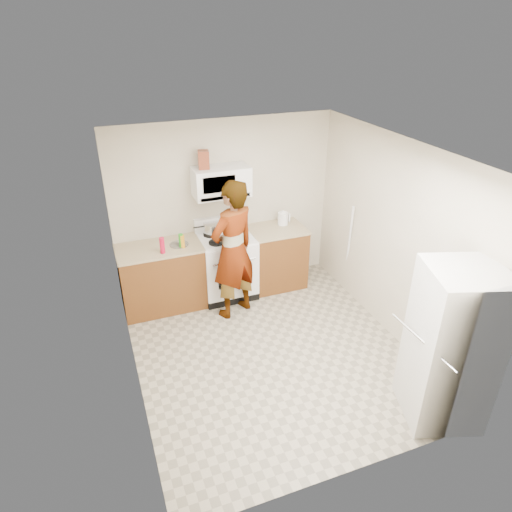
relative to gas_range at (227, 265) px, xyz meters
name	(u,v)px	position (x,y,z in m)	size (l,w,h in m)	color
floor	(271,352)	(0.10, -1.48, -0.49)	(3.60, 3.60, 0.00)	gray
back_wall	(225,207)	(0.10, 0.31, 0.76)	(3.20, 0.02, 2.50)	beige
right_wall	(394,241)	(1.69, -1.48, 0.76)	(0.02, 3.60, 2.50)	beige
cabinet_left	(162,278)	(-0.94, 0.01, -0.04)	(1.12, 0.62, 0.90)	brown
counter_left	(159,248)	(-0.94, 0.01, 0.43)	(1.14, 0.64, 0.04)	tan
cabinet_right	(276,258)	(0.78, 0.01, -0.04)	(0.80, 0.62, 0.90)	brown
counter_right	(277,229)	(0.78, 0.01, 0.43)	(0.82, 0.64, 0.04)	tan
gas_range	(227,265)	(0.00, 0.00, 0.00)	(0.76, 0.65, 1.13)	white
microwave	(221,182)	(0.00, 0.13, 1.21)	(0.76, 0.38, 0.40)	white
person	(233,251)	(-0.05, -0.49, 0.48)	(0.70, 0.46, 1.92)	tan
fridge	(451,347)	(1.35, -2.96, 0.36)	(0.70, 0.70, 1.70)	#BCBCB7
kettle	(283,218)	(0.92, 0.11, 0.54)	(0.15, 0.15, 0.18)	white
jug	(204,160)	(-0.22, 0.15, 1.53)	(0.14, 0.14, 0.24)	maroon
saucepan	(212,228)	(-0.14, 0.17, 0.54)	(0.25, 0.25, 0.14)	silver
tray	(235,236)	(0.11, -0.08, 0.47)	(0.25, 0.16, 0.05)	silver
bottle_spray	(162,245)	(-0.91, -0.18, 0.56)	(0.06, 0.06, 0.22)	#BC0E31
bottle_hot_sauce	(183,241)	(-0.64, -0.12, 0.54)	(0.06, 0.06, 0.18)	orange
bottle_green_cap	(181,241)	(-0.65, -0.11, 0.55)	(0.06, 0.06, 0.19)	#1E981B
pot_lid	(179,244)	(-0.67, -0.02, 0.46)	(0.26, 0.26, 0.01)	silver
broom	(349,248)	(1.69, -0.52, 0.22)	(0.03, 0.03, 1.41)	white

